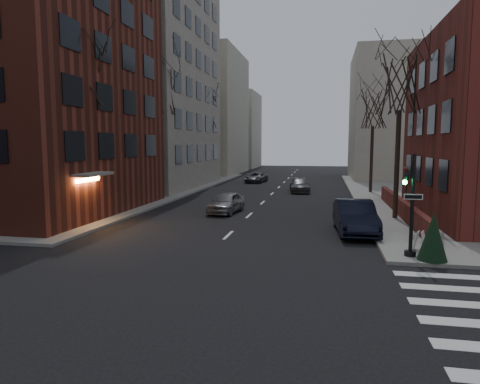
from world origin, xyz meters
name	(u,v)px	position (x,y,z in m)	size (l,w,h in m)	color
ground	(110,347)	(0.00, 0.00, 0.00)	(160.00, 160.00, 0.00)	black
building_left_brick	(10,74)	(-15.50, 16.50, 9.00)	(15.00, 15.00, 18.00)	maroon
building_left_tan	(115,52)	(-17.00, 34.00, 14.00)	(18.00, 18.00, 28.00)	#A19485
low_wall_right	(401,207)	(9.30, 19.00, 0.65)	(0.35, 16.00, 1.00)	maroon
building_distant_la	(194,114)	(-15.00, 55.00, 9.00)	(14.00, 16.00, 18.00)	#B8B09C
building_distant_ra	(408,116)	(15.00, 50.00, 8.00)	(14.00, 14.00, 16.00)	#B8B09C
building_distant_lb	(231,131)	(-13.00, 72.00, 7.00)	(10.00, 12.00, 14.00)	#B8B09C
traffic_signal	(410,212)	(7.94, 8.99, 1.91)	(0.76, 0.44, 4.00)	black
tree_left_a	(83,73)	(-8.80, 14.00, 8.47)	(4.18, 4.18, 10.26)	#2D231C
tree_left_b	(162,91)	(-8.80, 26.00, 8.91)	(4.40, 4.40, 10.80)	#2D231C
tree_left_c	(207,113)	(-8.80, 40.00, 8.03)	(3.96, 3.96, 9.72)	#2D231C
tree_right_a	(400,82)	(8.80, 18.00, 8.03)	(3.96, 3.96, 9.72)	#2D231C
tree_right_b	(373,109)	(8.80, 32.00, 7.59)	(3.74, 3.74, 9.18)	#2D231C
streetlamp_near	(151,148)	(-8.20, 22.00, 4.24)	(0.36, 0.36, 6.28)	black
streetlamp_far	(217,146)	(-8.20, 42.00, 4.24)	(0.36, 0.36, 6.28)	black
parked_sedan	(355,217)	(6.20, 13.67, 0.84)	(1.78, 5.10, 1.68)	black
car_lane_silver	(226,202)	(-1.66, 18.76, 0.68)	(1.61, 4.01, 1.37)	gray
car_lane_gray	(300,185)	(2.38, 31.90, 0.64)	(1.79, 4.39, 1.27)	#404045
car_lane_far	(256,177)	(-3.24, 41.08, 0.58)	(1.93, 4.19, 1.16)	#45464B
sandwich_board	(420,241)	(8.54, 9.94, 0.56)	(0.36, 0.51, 0.82)	white
evergreen_shrub	(433,237)	(8.69, 8.50, 1.06)	(1.09, 1.09, 1.81)	#16311D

